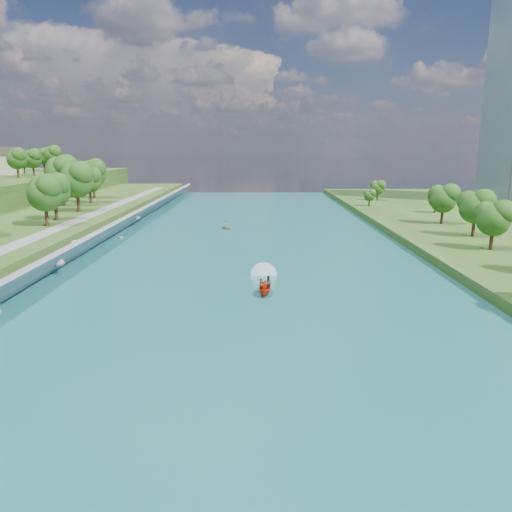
{
  "coord_description": "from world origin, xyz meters",
  "views": [
    {
      "loc": [
        1.7,
        -55.3,
        16.91
      ],
      "look_at": [
        1.5,
        11.39,
        2.5
      ],
      "focal_mm": 35.0,
      "sensor_mm": 36.0,
      "label": 1
    }
  ],
  "objects": [
    {
      "name": "riverside_path",
      "position": [
        -32.5,
        20.0,
        3.55
      ],
      "size": [
        3.0,
        200.0,
        0.1
      ],
      "primitive_type": "cube",
      "color": "gray",
      "rests_on": "berm_west"
    },
    {
      "name": "river_water",
      "position": [
        0.0,
        20.0,
        0.05
      ],
      "size": [
        55.0,
        240.0,
        0.1
      ],
      "primitive_type": "cube",
      "color": "#18575B",
      "rests_on": "ground"
    },
    {
      "name": "motorboat",
      "position": [
        2.56,
        3.05,
        0.71
      ],
      "size": [
        3.6,
        18.68,
        2.11
      ],
      "rotation": [
        0.0,
        0.0,
        3.04
      ],
      "color": "#B12A0E",
      "rests_on": "river_water"
    },
    {
      "name": "raft",
      "position": [
        -5.0,
        50.05,
        0.48
      ],
      "size": [
        3.0,
        3.5,
        1.72
      ],
      "rotation": [
        0.0,
        0.0,
        0.35
      ],
      "color": "gray",
      "rests_on": "river_water"
    },
    {
      "name": "riprap_bank",
      "position": [
        -25.83,
        18.93,
        1.79
      ],
      "size": [
        4.01,
        236.0,
        4.05
      ],
      "color": "slate",
      "rests_on": "ground"
    },
    {
      "name": "trees_ridge",
      "position": [
        -71.77,
        98.8,
        13.93
      ],
      "size": [
        21.75,
        63.83,
        10.91
      ],
      "color": "#154612",
      "rests_on": "ridge_west"
    },
    {
      "name": "ground",
      "position": [
        0.0,
        0.0,
        0.0
      ],
      "size": [
        260.0,
        260.0,
        0.0
      ],
      "primitive_type": "plane",
      "color": "#2D5119",
      "rests_on": "ground"
    }
  ]
}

